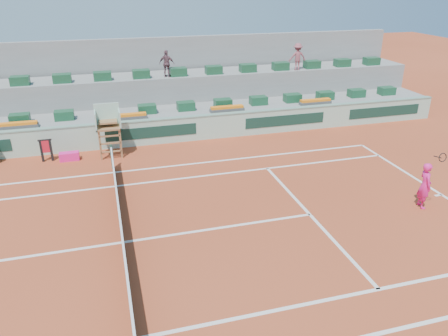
{
  "coord_description": "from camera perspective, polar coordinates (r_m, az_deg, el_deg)",
  "views": [
    {
      "loc": [
        -0.07,
        -11.93,
        7.63
      ],
      "look_at": [
        4.0,
        2.5,
        1.0
      ],
      "focal_mm": 35.0,
      "sensor_mm": 36.0,
      "label": 1
    }
  ],
  "objects": [
    {
      "name": "stadium_back_wall",
      "position": [
        26.39,
        -15.56,
        11.13
      ],
      "size": [
        36.0,
        0.4,
        4.4
      ],
      "primitive_type": "cube",
      "color": "gray",
      "rests_on": "ground"
    },
    {
      "name": "spectator_right",
      "position": [
        26.18,
        9.58,
        14.15
      ],
      "size": [
        1.03,
        0.67,
        1.51
      ],
      "primitive_type": "imported",
      "rotation": [
        0.0,
        0.0,
        3.03
      ],
      "color": "#934952",
      "rests_on": "seating_tier_upper"
    },
    {
      "name": "court_lines",
      "position": [
        14.16,
        -13.12,
        -9.45
      ],
      "size": [
        23.89,
        11.09,
        0.01
      ],
      "color": "white",
      "rests_on": "ground"
    },
    {
      "name": "ground",
      "position": [
        14.16,
        -13.12,
        -9.46
      ],
      "size": [
        90.0,
        90.0,
        0.0
      ],
      "primitive_type": "plane",
      "color": "#A03B1E",
      "rests_on": "ground"
    },
    {
      "name": "spectator_mid",
      "position": [
        24.15,
        -7.48,
        13.36
      ],
      "size": [
        0.9,
        0.66,
        1.42
      ],
      "primitive_type": "imported",
      "rotation": [
        0.0,
        0.0,
        2.72
      ],
      "color": "brown",
      "rests_on": "seating_tier_upper"
    },
    {
      "name": "seating_tier_upper",
      "position": [
        25.04,
        -15.24,
        8.38
      ],
      "size": [
        36.0,
        2.4,
        2.6
      ],
      "primitive_type": "cube",
      "color": "gray",
      "rests_on": "ground"
    },
    {
      "name": "umpire_chair",
      "position": [
        20.35,
        -14.9,
        5.64
      ],
      "size": [
        1.1,
        0.9,
        2.4
      ],
      "color": "brown",
      "rests_on": "ground"
    },
    {
      "name": "tennis_net",
      "position": [
        13.88,
        -13.32,
        -7.64
      ],
      "size": [
        0.1,
        11.97,
        1.1
      ],
      "color": "black",
      "rests_on": "ground"
    },
    {
      "name": "seating_tier_lower",
      "position": [
        23.69,
        -14.94,
        5.78
      ],
      "size": [
        36.0,
        4.0,
        1.2
      ],
      "primitive_type": "cube",
      "color": "gray",
      "rests_on": "ground"
    },
    {
      "name": "seat_row_lower",
      "position": [
        22.6,
        -15.08,
        7.08
      ],
      "size": [
        32.9,
        0.6,
        0.44
      ],
      "color": "#194C2D",
      "rests_on": "seating_tier_lower"
    },
    {
      "name": "advertising_hoarding",
      "position": [
        21.59,
        -14.68,
        4.15
      ],
      "size": [
        36.0,
        0.34,
        1.26
      ],
      "color": "#A3CDB6",
      "rests_on": "ground"
    },
    {
      "name": "flower_planters",
      "position": [
        21.9,
        -18.91,
        5.85
      ],
      "size": [
        26.8,
        0.36,
        0.28
      ],
      "color": "#4D4D4D",
      "rests_on": "seating_tier_lower"
    },
    {
      "name": "player_bag",
      "position": [
        20.79,
        -19.55,
        1.44
      ],
      "size": [
        0.85,
        0.38,
        0.38
      ],
      "primitive_type": "cube",
      "color": "#FC208C",
      "rests_on": "ground"
    },
    {
      "name": "tennis_player",
      "position": [
        16.94,
        24.76,
        -2.05
      ],
      "size": [
        0.54,
        0.91,
        2.28
      ],
      "color": "#FC208C",
      "rests_on": "ground"
    },
    {
      "name": "seat_row_upper",
      "position": [
        24.11,
        -15.59,
        11.5
      ],
      "size": [
        32.9,
        0.6,
        0.44
      ],
      "color": "#194C2D",
      "rests_on": "seating_tier_upper"
    },
    {
      "name": "towel_rack",
      "position": [
        20.89,
        -22.23,
        2.37
      ],
      "size": [
        0.57,
        0.1,
        1.03
      ],
      "color": "black",
      "rests_on": "ground"
    }
  ]
}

